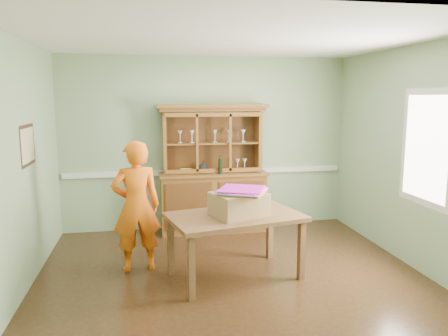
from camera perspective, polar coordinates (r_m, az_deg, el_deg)
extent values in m
plane|color=#402814|center=(5.32, 0.88, -13.73)|extent=(4.50, 4.50, 0.00)
plane|color=white|center=(4.93, 0.96, 16.51)|extent=(4.50, 4.50, 0.00)
plane|color=gray|center=(6.91, -2.29, 3.23)|extent=(4.50, 0.00, 4.50)
plane|color=gray|center=(5.03, -25.11, 0.06)|extent=(0.00, 4.00, 4.00)
plane|color=gray|center=(5.82, 23.24, 1.33)|extent=(0.00, 4.00, 4.00)
plane|color=gray|center=(3.05, 8.21, -4.68)|extent=(4.50, 0.00, 4.50)
cube|color=silver|center=(6.95, -2.23, -0.49)|extent=(4.41, 0.05, 0.08)
cube|color=#322214|center=(5.29, -24.24, 2.72)|extent=(0.03, 0.60, 0.46)
cube|color=beige|center=(5.29, -24.17, 2.72)|extent=(0.01, 0.52, 0.38)
cube|color=silver|center=(5.54, 24.86, 2.42)|extent=(0.03, 0.96, 1.36)
cube|color=white|center=(5.54, 24.81, 2.42)|extent=(0.01, 0.80, 1.20)
cube|color=brown|center=(6.83, -1.44, -4.54)|extent=(1.60, 0.49, 0.89)
cube|color=brown|center=(6.73, -1.44, -0.73)|extent=(1.66, 0.54, 0.04)
cube|color=#593015|center=(6.89, -1.76, 3.59)|extent=(1.51, 0.04, 0.94)
cube|color=brown|center=(6.68, -7.79, 3.32)|extent=(0.05, 0.34, 0.94)
cube|color=brown|center=(6.89, 4.46, 3.56)|extent=(0.05, 0.34, 0.94)
cube|color=brown|center=(6.71, -1.59, 7.66)|extent=(1.60, 0.39, 0.05)
cube|color=brown|center=(6.69, -1.56, 8.12)|extent=(1.68, 0.43, 0.05)
cube|color=brown|center=(6.75, -1.57, 3.27)|extent=(1.41, 0.29, 0.02)
imported|color=#B2B2B7|center=(6.78, -2.67, 0.22)|extent=(0.16, 0.16, 0.17)
imported|color=yellow|center=(6.76, -4.92, -0.36)|extent=(0.19, 0.19, 0.05)
cylinder|color=black|center=(6.57, -0.49, 0.45)|extent=(0.06, 0.06, 0.29)
cube|color=brown|center=(5.03, 1.48, -6.40)|extent=(1.65, 1.21, 0.05)
cube|color=brown|center=(4.59, -4.30, -12.91)|extent=(0.08, 0.08, 0.70)
cube|color=brown|center=(5.25, -6.98, -10.06)|extent=(0.08, 0.08, 0.70)
cube|color=brown|center=(5.15, 10.07, -10.52)|extent=(0.08, 0.08, 0.70)
cube|color=brown|center=(5.74, 6.00, -8.32)|extent=(0.08, 0.08, 0.70)
cube|color=#8F6E4A|center=(4.96, 1.94, -4.75)|extent=(0.69, 0.62, 0.26)
cube|color=orange|center=(4.91, 2.46, -3.25)|extent=(0.63, 0.63, 0.01)
cube|color=green|center=(4.91, 2.46, -3.15)|extent=(0.63, 0.63, 0.01)
cube|color=#2C7FD4|center=(4.91, 2.46, -3.05)|extent=(0.63, 0.63, 0.01)
cube|color=pink|center=(4.91, 2.46, -2.94)|extent=(0.63, 0.63, 0.01)
cube|color=#D720B5|center=(4.90, 2.46, -2.84)|extent=(0.63, 0.63, 0.01)
cube|color=#C91EB5|center=(4.90, 2.46, -2.74)|extent=(0.63, 0.63, 0.01)
imported|color=orange|center=(5.32, -11.38, -4.93)|extent=(0.62, 0.45, 1.58)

